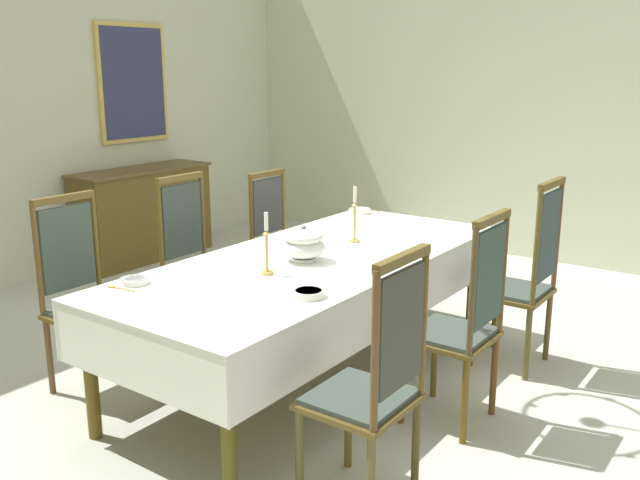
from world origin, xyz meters
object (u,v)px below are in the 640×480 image
object	(u,v)px
bowl_near_right	(135,280)
bowl_far_right	(309,293)
soup_tureen	(304,244)
candlestick_west	(267,250)
chair_north_b	(196,259)
bowl_near_left	(360,210)
chair_south_c	(525,275)
dining_table	(314,268)
candlestick_east	(355,220)
framed_painting	(133,83)
spoon_primary	(364,210)
chair_south_a	(373,381)
sideboard	(144,214)
bowl_far_left	(412,249)
spoon_secondary	(115,287)
chair_north_a	(84,294)
chair_south_b	(464,319)
chair_north_c	(280,238)

from	to	relation	value
bowl_near_right	bowl_far_right	xyz separation A→B (m)	(0.36, -0.87, 0.00)
soup_tureen	candlestick_west	world-z (taller)	candlestick_west
chair_north_b	bowl_near_left	size ratio (longest dim) A/B	6.90
chair_south_c	bowl_near_right	bearing A→B (deg)	142.19
dining_table	bowl_near_right	world-z (taller)	bowl_near_right
candlestick_east	framed_painting	world-z (taller)	framed_painting
bowl_near_right	spoon_primary	bearing A→B (deg)	0.92
candlestick_east	candlestick_west	bearing A→B (deg)	-180.00
dining_table	chair_north_b	world-z (taller)	chair_north_b
chair_south_a	framed_painting	distance (m)	4.91
sideboard	bowl_near_left	bearing A→B (deg)	91.03
chair_north_b	bowl_far_right	distance (m)	1.53
bowl_far_left	framed_painting	distance (m)	3.88
chair_north_b	bowl_far_right	bearing A→B (deg)	67.18
soup_tureen	spoon_secondary	size ratio (longest dim) A/B	1.47
chair_north_b	chair_south_c	xyz separation A→B (m)	(0.91, -1.97, 0.02)
bowl_far_left	spoon_secondary	size ratio (longest dim) A/B	1.00
sideboard	spoon_secondary	bearing A→B (deg)	47.60
chair_north_b	candlestick_west	distance (m)	1.11
chair_north_a	sideboard	world-z (taller)	chair_north_a
soup_tureen	sideboard	world-z (taller)	soup_tureen
candlestick_west	chair_north_a	bearing A→B (deg)	116.21
chair_south_a	bowl_far_left	bearing A→B (deg)	22.32
chair_north_b	bowl_far_left	xyz separation A→B (m)	(0.45, -1.42, 0.20)
bowl_near_right	chair_south_b	bearing A→B (deg)	-56.51
candlestick_west	spoon_secondary	distance (m)	0.82
candlestick_west	bowl_far_right	world-z (taller)	candlestick_west
bowl_far_left	spoon_secondary	bearing A→B (deg)	148.89
candlestick_west	bowl_near_left	bearing A→B (deg)	15.57
candlestick_west	bowl_far_right	size ratio (longest dim) A/B	2.16
spoon_primary	framed_painting	bearing A→B (deg)	80.39
candlestick_west	bowl_far_right	bearing A→B (deg)	-112.99
bowl_near_right	framed_painting	world-z (taller)	framed_painting
chair_south_a	spoon_secondary	distance (m)	1.48
chair_north_c	chair_south_b	bearing A→B (deg)	65.25
dining_table	sideboard	world-z (taller)	sideboard
chair_south_c	spoon_primary	world-z (taller)	chair_south_c
chair_south_b	soup_tureen	xyz separation A→B (m)	(-0.08, 0.98, 0.28)
chair_south_a	chair_south_b	bearing A→B (deg)	0.00
chair_north_a	bowl_far_left	size ratio (longest dim) A/B	6.52
chair_south_c	spoon_primary	xyz separation A→B (m)	(0.46, 1.48, 0.16)
chair_south_b	bowl_far_left	distance (m)	0.74
bowl_near_left	bowl_far_right	size ratio (longest dim) A/B	1.05
chair_south_a	bowl_near_right	distance (m)	1.45
chair_north_c	candlestick_east	distance (m)	1.13
framed_painting	bowl_far_right	bearing A→B (deg)	-118.55
dining_table	chair_north_c	bearing A→B (deg)	48.06
chair_south_b	framed_painting	bearing A→B (deg)	71.73
candlestick_west	candlestick_east	world-z (taller)	candlestick_east
candlestick_east	chair_north_c	bearing A→B (deg)	65.75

